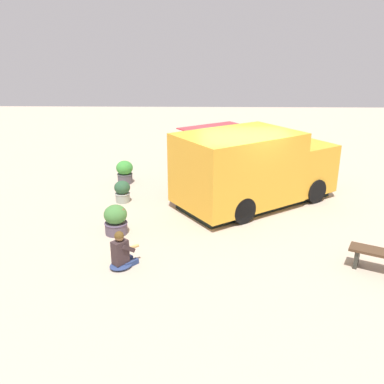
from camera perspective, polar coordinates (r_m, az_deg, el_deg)
ground_plane at (r=12.32m, az=6.95°, el=-2.51°), size 40.00×40.00×0.00m
food_truck at (r=12.60m, az=8.21°, el=3.00°), size 4.53×5.21×2.21m
person_customer at (r=9.31m, az=-9.51°, el=-8.17°), size 0.73×0.71×0.86m
planter_flowering_near at (r=12.95m, az=-9.40°, el=0.13°), size 0.48×0.48×0.67m
planter_flowering_far at (r=14.66m, az=-9.08°, el=2.75°), size 0.57×0.57×0.79m
planter_flowering_side at (r=10.85m, az=-10.27°, el=-3.68°), size 0.59×0.59×0.77m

